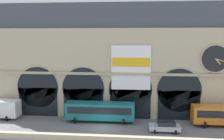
% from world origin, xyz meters
% --- Properties ---
extents(ground_plane, '(200.00, 200.00, 0.00)m').
position_xyz_m(ground_plane, '(0.00, 0.00, 0.00)').
color(ground_plane, slate).
extents(quay_parapet_wall, '(90.00, 0.70, 0.93)m').
position_xyz_m(quay_parapet_wall, '(0.00, -5.10, 0.46)').
color(quay_parapet_wall, '#BCAD8C').
rests_on(quay_parapet_wall, ground).
extents(station_building, '(41.16, 5.40, 19.20)m').
position_xyz_m(station_building, '(0.03, 7.50, 9.30)').
color(station_building, '#BCAD8C').
rests_on(station_building, ground).
extents(bus_center, '(11.00, 3.25, 3.10)m').
position_xyz_m(bus_center, '(-0.79, 2.88, 1.78)').
color(bus_center, '#19727A').
rests_on(bus_center, ground).
extents(car_mideast, '(4.40, 2.22, 1.55)m').
position_xyz_m(car_mideast, '(9.11, -0.59, 0.80)').
color(car_mideast, '#ADB2B7').
rests_on(car_mideast, ground).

